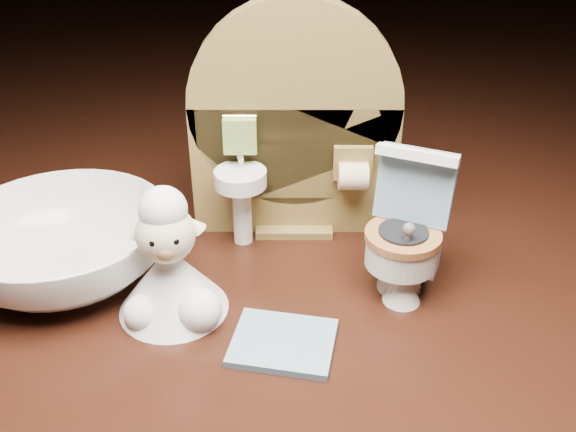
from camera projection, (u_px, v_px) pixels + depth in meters
name	position (u px, v px, depth m)	size (l,w,h in m)	color
backdrop_panel	(293.00, 136.00, 0.40)	(0.13, 0.05, 0.15)	olive
toy_toilet	(407.00, 236.00, 0.36)	(0.05, 0.06, 0.08)	white
bath_mat	(283.00, 343.00, 0.33)	(0.05, 0.04, 0.00)	#6D91AA
toilet_brush	(403.00, 281.00, 0.36)	(0.02, 0.02, 0.05)	white
plush_lamb	(170.00, 271.00, 0.34)	(0.06, 0.06, 0.08)	white
ceramic_bowl	(64.00, 246.00, 0.38)	(0.12, 0.12, 0.04)	white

